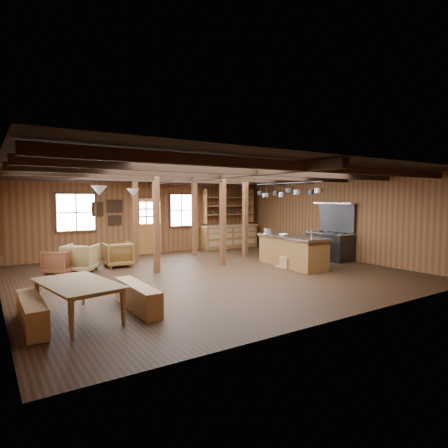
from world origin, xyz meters
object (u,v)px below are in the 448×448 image
(armchair_c, at_px, (81,258))
(kitchen_island, at_px, (292,251))
(dining_table, at_px, (80,300))
(armchair_a, at_px, (61,262))
(armchair_b, at_px, (118,254))
(commercial_range, at_px, (331,241))

(armchair_c, bearing_deg, kitchen_island, -172.30)
(dining_table, relative_size, armchair_a, 2.46)
(dining_table, distance_m, armchair_a, 4.31)
(dining_table, xyz_separation_m, armchair_a, (0.42, 4.29, 0.02))
(kitchen_island, distance_m, dining_table, 6.75)
(kitchen_island, relative_size, dining_table, 1.41)
(armchair_a, height_order, armchair_b, armchair_b)
(dining_table, bearing_deg, kitchen_island, -85.12)
(armchair_c, bearing_deg, dining_table, 110.64)
(kitchen_island, distance_m, armchair_c, 6.19)
(armchair_a, bearing_deg, dining_table, 39.88)
(armchair_a, bearing_deg, armchair_b, 143.27)
(armchair_a, relative_size, armchair_c, 0.86)
(armchair_b, bearing_deg, commercial_range, 160.53)
(kitchen_island, height_order, armchair_b, kitchen_island)
(kitchen_island, bearing_deg, dining_table, -160.51)
(dining_table, bearing_deg, commercial_range, -86.98)
(commercial_range, bearing_deg, dining_table, -167.56)
(armchair_a, bearing_deg, armchair_c, 137.62)
(kitchen_island, bearing_deg, armchair_c, 159.88)
(commercial_range, height_order, armchair_c, commercial_range)
(kitchen_island, height_order, armchair_c, kitchen_island)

